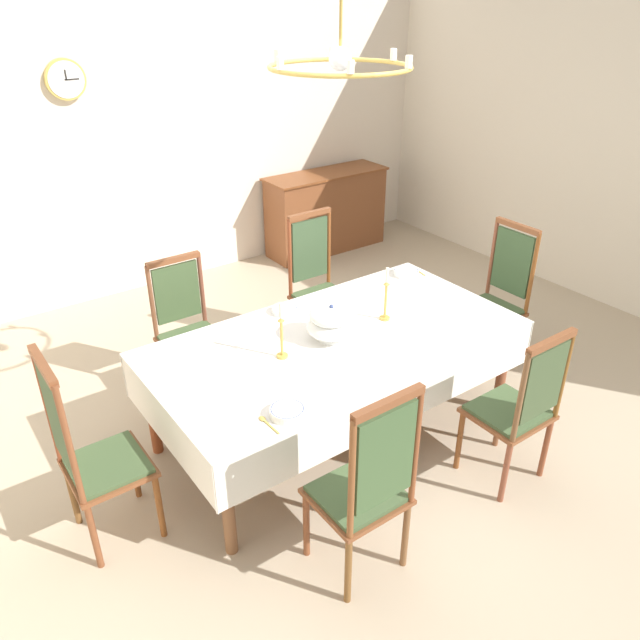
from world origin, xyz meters
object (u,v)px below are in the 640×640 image
sideboard (326,212)px  chandelier (340,65)px  chair_head_west (90,453)px  candlestick_west (282,335)px  chair_north_a (188,328)px  chair_head_east (497,296)px  mounted_clock (65,79)px  soup_tureen (331,322)px  chair_south_a (366,486)px  candlestick_east (386,299)px  bowl_far_left (285,310)px  chair_north_b (318,283)px  bowl_near_left (406,272)px  bowl_near_right (287,411)px  chair_south_b (519,406)px  spoon_primary (416,269)px  dining_table (336,347)px  spoon_secondary (265,421)px

sideboard → chandelier: size_ratio=1.87×
chair_head_west → candlestick_west: size_ratio=3.24×
chair_north_a → chandelier: 2.17m
chair_head_east → mounted_clock: size_ratio=3.44×
candlestick_west → chandelier: (0.41, -0.00, 1.48)m
soup_tureen → chandelier: bearing=0.0°
chair_south_a → candlestick_east: size_ratio=3.10×
bowl_far_left → chandelier: chandelier is taller
chair_south_a → chair_north_b: chair_south_a is taller
candlestick_west → chandelier: bearing=-0.0°
candlestick_west → bowl_near_left: size_ratio=1.89×
bowl_near_right → chandelier: 1.82m
chair_south_a → bowl_near_right: size_ratio=6.34×
chair_south_b → chair_north_b: bearing=90.0°
chair_south_b → sideboard: chair_south_b is taller
chair_north_b → soup_tureen: 1.23m
bowl_far_left → sideboard: sideboard is taller
chair_north_a → spoon_primary: bearing=162.9°
chair_north_a → bowl_near_left: 1.72m
dining_table → spoon_primary: (1.16, 0.48, 0.08)m
spoon_primary → chair_head_east: bearing=-35.4°
candlestick_east → sideboard: (1.53, 2.75, -0.45)m
chair_north_a → bowl_far_left: size_ratio=6.01×
dining_table → soup_tureen: 0.20m
candlestick_west → chair_south_a: bearing=-99.6°
chair_south_a → chair_north_b: (1.17, 2.04, -0.01)m
chair_head_east → sideboard: bearing=-6.9°
spoon_primary → sideboard: (0.78, 2.27, -0.30)m
chair_north_b → candlestick_east: 1.08m
chair_north_a → bowl_near_right: bearing=85.4°
sideboard → chair_head_east: bearing=83.1°
soup_tureen → candlestick_east: bearing=0.0°
soup_tureen → bowl_near_left: (1.07, 0.45, -0.09)m
chair_north_b → spoon_secondary: size_ratio=6.50×
candlestick_west → sideboard: candlestick_west is taller
chair_head_east → spoon_secondary: (-2.44, -0.48, 0.18)m
spoon_secondary → sideboard: 4.26m
chair_head_east → spoon_primary: 0.68m
chair_south_b → bowl_near_right: chair_south_b is taller
sideboard → bowl_near_left: bearing=68.3°
dining_table → bowl_far_left: bearing=100.1°
chair_head_west → candlestick_east: chair_head_west is taller
chair_south_a → chair_north_b: size_ratio=1.01×
soup_tureen → sideboard: (1.98, 2.75, -0.41)m
chair_north_a → spoon_secondary: 1.53m
spoon_primary → bowl_far_left: bearing=-168.7°
chair_south_b → candlestick_east: size_ratio=2.84×
dining_table → mounted_clock: 3.34m
chair_north_b → spoon_primary: (0.57, -0.54, 0.17)m
dining_table → chair_south_b: bearing=-59.8°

